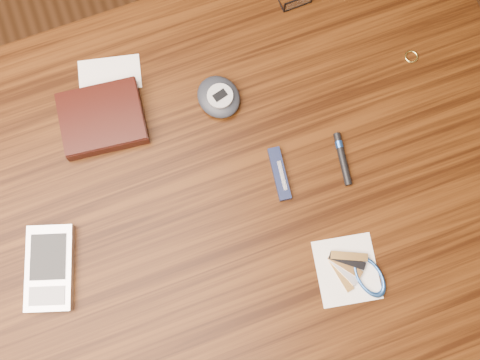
{
  "coord_description": "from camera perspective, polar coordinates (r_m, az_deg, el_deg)",
  "views": [
    {
      "loc": [
        -0.02,
        -0.16,
        1.6
      ],
      "look_at": [
        0.05,
        0.02,
        0.76
      ],
      "focal_mm": 45.0,
      "sensor_mm": 36.0,
      "label": 1
    }
  ],
  "objects": [
    {
      "name": "ground",
      "position": [
        1.61,
        -1.44,
        -7.4
      ],
      "size": [
        3.8,
        3.8,
        0.0
      ],
      "primitive_type": "plane",
      "color": "#472814",
      "rests_on": "ground"
    },
    {
      "name": "pda_phone",
      "position": [
        0.89,
        -17.61,
        -7.95
      ],
      "size": [
        0.1,
        0.13,
        0.02
      ],
      "color": "#ACACB0",
      "rests_on": "desk"
    },
    {
      "name": "wallet_and_card",
      "position": [
        0.91,
        -12.93,
        5.8
      ],
      "size": [
        0.15,
        0.16,
        0.03
      ],
      "color": "black",
      "rests_on": "desk"
    },
    {
      "name": "desk",
      "position": [
        0.97,
        -2.37,
        -3.64
      ],
      "size": [
        1.0,
        0.7,
        0.75
      ],
      "color": "#361A08",
      "rests_on": "ground"
    },
    {
      "name": "pedometer",
      "position": [
        0.9,
        -2.03,
        7.88
      ],
      "size": [
        0.08,
        0.08,
        0.03
      ],
      "color": "#21242D",
      "rests_on": "desk"
    },
    {
      "name": "black_blue_pen",
      "position": [
        0.89,
        9.66,
        2.15
      ],
      "size": [
        0.02,
        0.08,
        0.01
      ],
      "color": "black",
      "rests_on": "desk"
    },
    {
      "name": "notepad_keys",
      "position": [
        0.87,
        11.11,
        -8.59
      ],
      "size": [
        0.11,
        0.11,
        0.01
      ],
      "color": "white",
      "rests_on": "desk"
    },
    {
      "name": "gold_ring",
      "position": [
        0.98,
        15.93,
        11.19
      ],
      "size": [
        0.02,
        0.02,
        0.0
      ],
      "primitive_type": "torus",
      "rotation": [
        0.0,
        0.0,
        -0.01
      ],
      "color": "#DEC766",
      "rests_on": "desk"
    },
    {
      "name": "pocket_knife",
      "position": [
        0.88,
        3.76,
        0.59
      ],
      "size": [
        0.03,
        0.08,
        0.01
      ],
      "color": "#101335",
      "rests_on": "desk"
    }
  ]
}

